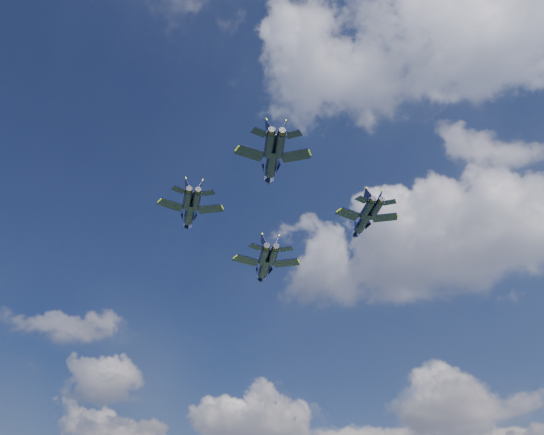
{
  "coord_description": "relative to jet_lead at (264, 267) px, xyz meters",
  "views": [
    {
      "loc": [
        44.32,
        -77.92,
        3.62
      ],
      "look_at": [
        -0.14,
        3.82,
        60.13
      ],
      "focal_mm": 40.0,
      "sensor_mm": 36.0,
      "label": 1
    }
  ],
  "objects": [
    {
      "name": "jet_slot",
      "position": [
        17.96,
        -29.92,
        0.98
      ],
      "size": [
        11.83,
        14.83,
        3.69
      ],
      "rotation": [
        0.0,
        0.0,
        0.59
      ],
      "color": "black"
    },
    {
      "name": "jet_right",
      "position": [
        23.8,
        -5.21,
        1.39
      ],
      "size": [
        12.48,
        14.13,
        3.64
      ],
      "rotation": [
        0.0,
        0.0,
        0.68
      ],
      "color": "black"
    },
    {
      "name": "jet_lead",
      "position": [
        0.0,
        0.0,
        0.0
      ],
      "size": [
        14.26,
        16.75,
        4.26
      ],
      "rotation": [
        0.0,
        0.0,
        0.65
      ],
      "color": "black"
    },
    {
      "name": "jet_left",
      "position": [
        -1.6,
        -24.54,
        0.32
      ],
      "size": [
        12.41,
        13.72,
        3.57
      ],
      "rotation": [
        0.0,
        0.0,
        0.7
      ],
      "color": "black"
    }
  ]
}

